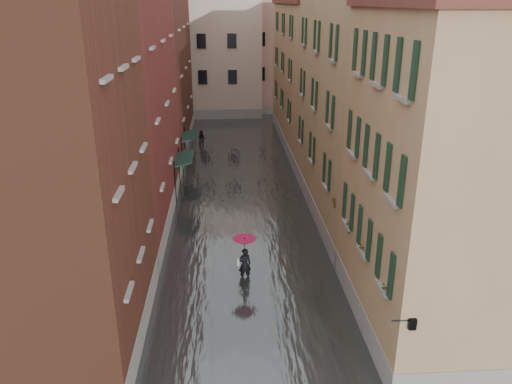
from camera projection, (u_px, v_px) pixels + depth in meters
name	position (u px, v px, depth m)	size (l,w,h in m)	color
ground	(250.00, 301.00, 20.75)	(120.00, 120.00, 0.00)	#5F5F62
floodwater	(240.00, 189.00, 32.83)	(10.00, 60.00, 0.20)	#3F4546
building_left_near	(37.00, 172.00, 16.14)	(6.00, 8.00, 13.00)	brown
building_left_mid	(109.00, 110.00, 26.48)	(6.00, 14.00, 12.50)	maroon
building_left_far	(148.00, 63.00, 40.19)	(6.00, 16.00, 14.00)	brown
building_right_near	(455.00, 184.00, 17.25)	(6.00, 8.00, 11.50)	#99774F
building_right_mid	(369.00, 102.00, 27.23)	(6.00, 14.00, 13.00)	tan
building_right_far	(319.00, 77.00, 41.47)	(6.00, 16.00, 11.50)	#99774F
building_end_cream	(204.00, 52.00, 53.65)	(12.00, 9.00, 13.00)	beige
building_end_pink	(284.00, 55.00, 56.23)	(10.00, 9.00, 12.00)	tan
awning_near	(184.00, 159.00, 31.03)	(1.09, 3.09, 2.80)	#142E24
awning_far	(189.00, 136.00, 36.23)	(1.09, 3.04, 2.80)	#142E24
wall_lantern	(411.00, 323.00, 14.34)	(0.71, 0.22, 0.35)	black
window_planters	(359.00, 231.00, 18.93)	(0.59, 8.29, 0.84)	#9A3732
pedestrian_main	(245.00, 254.00, 21.83)	(1.05, 1.05, 2.06)	black
pedestrian_far	(202.00, 139.00, 42.18)	(0.73, 0.57, 1.49)	black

